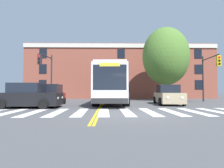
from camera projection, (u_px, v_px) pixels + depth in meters
ground_plane at (135, 114)px, 9.08m from camera, size 120.00×120.00×0.00m
crosswalk at (138, 112)px, 10.14m from camera, size 17.93×4.28×0.01m
lane_line_yellow_inner at (104, 99)px, 24.09m from camera, size 0.12×36.00×0.01m
lane_line_yellow_outer at (105, 99)px, 24.09m from camera, size 0.12×36.00×0.01m
city_bus at (112, 85)px, 17.37m from camera, size 3.28×11.79×3.35m
car_red_near_lane at (51, 95)px, 14.91m from camera, size 2.09×3.85×1.77m
car_tan_far_lane at (168, 95)px, 15.52m from camera, size 2.39×4.43×1.74m
car_teal_behind_bus at (111, 93)px, 28.18m from camera, size 2.52×4.97×1.88m
car_black_cross_street at (28, 96)px, 12.52m from camera, size 4.52×2.19×1.77m
traffic_light_near_corner at (209, 70)px, 18.10m from camera, size 0.54×3.52×5.06m
traffic_light_far_corner at (47, 69)px, 18.40m from camera, size 0.49×3.04×5.23m
street_tree_curbside_large at (166, 57)px, 21.17m from camera, size 8.03×8.09×8.86m
building_facade at (120, 73)px, 29.81m from camera, size 28.92×7.96×8.31m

